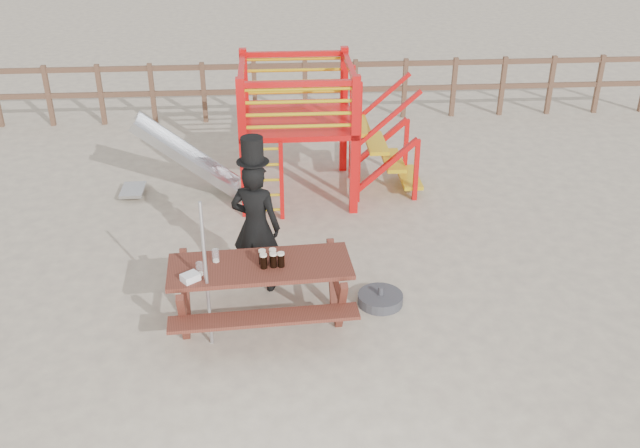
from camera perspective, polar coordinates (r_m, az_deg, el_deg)
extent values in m
plane|color=beige|center=(8.31, -2.07, -7.95)|extent=(60.00, 60.00, 0.00)
cube|color=brown|center=(14.25, -3.28, 12.52)|extent=(15.00, 0.06, 0.10)
cube|color=brown|center=(14.39, -3.22, 10.58)|extent=(15.00, 0.06, 0.10)
cube|color=brown|center=(15.02, -20.90, 9.55)|extent=(0.09, 0.09, 1.20)
cube|color=brown|center=(14.76, -17.14, 9.85)|extent=(0.09, 0.09, 1.20)
cube|color=brown|center=(14.57, -13.25, 10.11)|extent=(0.09, 0.09, 1.20)
cube|color=brown|center=(14.45, -9.28, 10.34)|extent=(0.09, 0.09, 1.20)
cube|color=brown|center=(14.39, -5.25, 10.51)|extent=(0.09, 0.09, 1.20)
cube|color=brown|center=(14.40, -1.20, 10.64)|extent=(0.09, 0.09, 1.20)
cube|color=brown|center=(14.49, 2.82, 10.71)|extent=(0.09, 0.09, 1.20)
cube|color=brown|center=(14.64, 6.78, 10.73)|extent=(0.09, 0.09, 1.20)
cube|color=brown|center=(14.85, 10.65, 10.70)|extent=(0.09, 0.09, 1.20)
cube|color=brown|center=(15.13, 14.38, 10.63)|extent=(0.09, 0.09, 1.20)
cube|color=brown|center=(15.47, 17.96, 10.52)|extent=(0.09, 0.09, 1.20)
cube|color=brown|center=(15.86, 21.38, 10.38)|extent=(0.09, 0.09, 1.20)
cube|color=red|center=(10.28, -6.15, 5.94)|extent=(0.12, 0.12, 2.10)
cube|color=red|center=(10.34, 2.79, 6.20)|extent=(0.12, 0.12, 2.10)
cube|color=red|center=(11.78, -5.96, 8.83)|extent=(0.12, 0.12, 2.10)
cube|color=red|center=(11.83, 1.90, 9.05)|extent=(0.12, 0.12, 2.10)
cube|color=red|center=(10.98, -1.87, 8.36)|extent=(1.72, 1.72, 0.08)
cube|color=red|center=(9.97, -1.74, 11.16)|extent=(1.60, 0.08, 0.08)
cube|color=red|center=(11.51, -2.10, 13.44)|extent=(1.60, 0.08, 0.08)
cube|color=red|center=(10.74, -6.30, 12.24)|extent=(0.08, 1.60, 0.08)
cube|color=red|center=(10.80, 2.41, 12.46)|extent=(0.08, 1.60, 0.08)
cylinder|color=gold|center=(10.16, -1.69, 7.82)|extent=(1.50, 0.05, 0.05)
cylinder|color=gold|center=(11.68, -2.05, 10.49)|extent=(1.50, 0.05, 0.05)
cylinder|color=gold|center=(10.10, -1.71, 8.77)|extent=(1.50, 0.05, 0.05)
cylinder|color=gold|center=(11.63, -2.07, 11.34)|extent=(1.50, 0.05, 0.05)
cylinder|color=gold|center=(10.05, -1.72, 9.74)|extent=(1.50, 0.05, 0.05)
cylinder|color=gold|center=(11.58, -2.08, 12.20)|extent=(1.50, 0.05, 0.05)
cylinder|color=gold|center=(9.99, -1.73, 10.73)|extent=(1.50, 0.05, 0.05)
cylinder|color=gold|center=(11.53, -2.10, 13.06)|extent=(1.50, 0.05, 0.05)
cube|color=red|center=(10.32, -5.10, 3.34)|extent=(0.06, 0.06, 1.20)
cube|color=red|center=(10.31, -3.09, 3.41)|extent=(0.06, 0.06, 1.20)
cylinder|color=gold|center=(10.51, -4.01, 1.14)|extent=(0.36, 0.04, 0.04)
cylinder|color=gold|center=(10.40, -4.06, 2.32)|extent=(0.36, 0.04, 0.04)
cylinder|color=gold|center=(10.30, -4.10, 3.53)|extent=(0.36, 0.04, 0.04)
cylinder|color=gold|center=(10.20, -4.15, 4.76)|extent=(0.36, 0.04, 0.04)
cylinder|color=gold|center=(10.11, -4.19, 6.01)|extent=(0.36, 0.04, 0.04)
cube|color=gold|center=(11.09, 3.10, 7.88)|extent=(0.30, 0.90, 0.06)
cube|color=gold|center=(11.23, 4.48, 6.47)|extent=(0.30, 0.90, 0.06)
cube|color=gold|center=(11.39, 5.83, 5.08)|extent=(0.30, 0.90, 0.06)
cube|color=gold|center=(11.56, 7.13, 3.74)|extent=(0.30, 0.90, 0.06)
cube|color=red|center=(10.91, 5.41, 4.73)|extent=(0.95, 0.08, 0.86)
cube|color=red|center=(11.73, 4.73, 6.46)|extent=(0.95, 0.08, 0.86)
cube|color=silver|center=(11.25, -10.54, 5.23)|extent=(1.53, 0.55, 1.21)
cube|color=silver|center=(10.99, -10.68, 4.88)|extent=(1.58, 0.04, 1.28)
cube|color=silver|center=(11.49, -10.43, 5.93)|extent=(1.58, 0.04, 1.28)
cube|color=silver|center=(11.60, -14.74, 2.65)|extent=(0.35, 0.55, 0.05)
cube|color=maroon|center=(7.93, -4.82, -3.40)|extent=(2.07, 0.89, 0.05)
cube|color=maroon|center=(7.63, -4.48, -7.51)|extent=(2.04, 0.41, 0.04)
cube|color=maroon|center=(8.56, -4.96, -3.22)|extent=(2.04, 0.41, 0.04)
cube|color=maroon|center=(8.16, -10.79, -6.15)|extent=(0.16, 1.22, 0.73)
cube|color=maroon|center=(8.21, 1.32, -5.35)|extent=(0.16, 1.22, 0.73)
imported|color=black|center=(8.58, -5.16, -0.23)|extent=(0.71, 0.58, 1.68)
cube|color=#0C862A|center=(8.59, -4.90, 1.36)|extent=(0.07, 0.04, 0.39)
cylinder|color=black|center=(8.21, -5.40, 4.99)|extent=(0.38, 0.38, 0.01)
cylinder|color=black|center=(8.16, -5.45, 5.97)|extent=(0.26, 0.26, 0.29)
cube|color=white|center=(8.23, -5.17, 6.95)|extent=(0.13, 0.05, 0.03)
cylinder|color=#B2B2B7|center=(7.61, -9.09, -4.13)|extent=(0.04, 0.04, 1.74)
cylinder|color=#3B3B40|center=(8.64, 4.84, -5.99)|extent=(0.54, 0.54, 0.13)
cylinder|color=#3B3B40|center=(8.58, 4.87, -5.35)|extent=(0.06, 0.06, 0.10)
cube|color=white|center=(7.71, -10.34, -4.22)|extent=(0.23, 0.22, 0.08)
cylinder|color=black|center=(7.81, -4.54, -3.04)|extent=(0.08, 0.08, 0.15)
cylinder|color=#F9E7CB|center=(7.77, -4.56, -2.50)|extent=(0.08, 0.08, 0.02)
cylinder|color=black|center=(7.82, -3.75, -2.95)|extent=(0.08, 0.08, 0.15)
cylinder|color=#F9E7CB|center=(7.78, -3.77, -2.41)|extent=(0.08, 0.08, 0.02)
cylinder|color=black|center=(7.83, -3.14, -2.92)|extent=(0.08, 0.08, 0.15)
cylinder|color=#F9E7CB|center=(7.78, -3.15, -2.38)|extent=(0.08, 0.08, 0.02)
cylinder|color=black|center=(7.89, -4.63, -2.71)|extent=(0.08, 0.08, 0.15)
cylinder|color=#F9E7CB|center=(7.85, -4.66, -2.16)|extent=(0.08, 0.08, 0.02)
cylinder|color=black|center=(7.90, -3.80, -2.62)|extent=(0.08, 0.08, 0.15)
cylinder|color=#F9E7CB|center=(7.86, -3.82, -2.08)|extent=(0.08, 0.08, 0.02)
cylinder|color=silver|center=(7.77, -9.61, -3.54)|extent=(0.08, 0.08, 0.15)
cylinder|color=#F9E7CB|center=(7.81, -9.57, -3.95)|extent=(0.07, 0.07, 0.02)
cylinder|color=silver|center=(7.99, -8.35, -2.52)|extent=(0.08, 0.08, 0.15)
cylinder|color=#F9E7CB|center=(8.02, -8.32, -2.92)|extent=(0.07, 0.07, 0.02)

